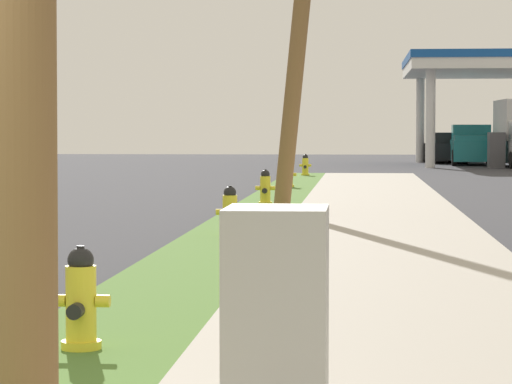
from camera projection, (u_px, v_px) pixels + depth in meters
The scene contains 9 objects.
fire_hydrant_nearest at pixel (81, 304), 8.66m from camera, with size 0.42×0.38×0.74m.
fire_hydrant_second at pixel (230, 214), 18.06m from camera, with size 0.42×0.38×0.74m.
fire_hydrant_third at pixel (265, 189), 25.58m from camera, with size 0.42×0.37×0.74m.
fire_hydrant_fourth at pixel (289, 175), 33.46m from camera, with size 0.42×0.37×0.74m.
fire_hydrant_fifth at pixel (305, 166), 42.11m from camera, with size 0.42×0.38×0.74m.
utility_cabinet at pixel (277, 337), 5.95m from camera, with size 0.56×0.65×1.19m.
car_white_by_near_pump at pixel (449, 148), 65.85m from camera, with size 2.13×4.58×1.57m.
car_black_by_far_pump at pixel (444, 149), 62.41m from camera, with size 2.13×4.58×1.57m.
truck_teal_at_far_bay at pixel (472, 146), 59.36m from camera, with size 2.29×5.46×1.97m.
Camera 1 is at (2.64, -4.49, 1.69)m, focal length 84.83 mm.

